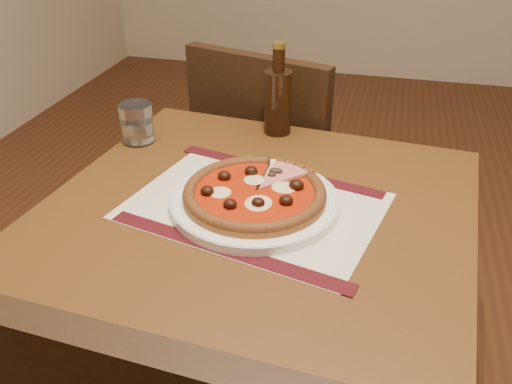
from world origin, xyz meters
TOP-DOWN VIEW (x-y plane):
  - table at (-0.65, -0.09)m, footprint 0.87×0.87m
  - chair_far at (-0.74, 0.50)m, footprint 0.53×0.53m
  - placemat at (-0.65, -0.08)m, footprint 0.52×0.42m
  - plate at (-0.65, -0.08)m, footprint 0.32×0.32m
  - pizza at (-0.65, -0.08)m, footprint 0.27×0.27m
  - ham_slice at (-0.60, 0.00)m, footprint 0.10×0.14m
  - water_glass at (-0.99, 0.14)m, footprint 0.10×0.10m
  - bottle at (-0.68, 0.27)m, footprint 0.07×0.07m

SIDE VIEW (x-z plane):
  - chair_far at x=-0.74m, z-range 0.06..0.96m
  - table at x=-0.65m, z-range 0.27..1.02m
  - placemat at x=-0.65m, z-range 0.75..0.75m
  - plate at x=-0.65m, z-range 0.75..0.77m
  - ham_slice at x=-0.60m, z-range 0.77..0.79m
  - pizza at x=-0.65m, z-range 0.76..0.80m
  - water_glass at x=-0.99m, z-range 0.75..0.84m
  - bottle at x=-0.68m, z-range 0.73..0.95m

